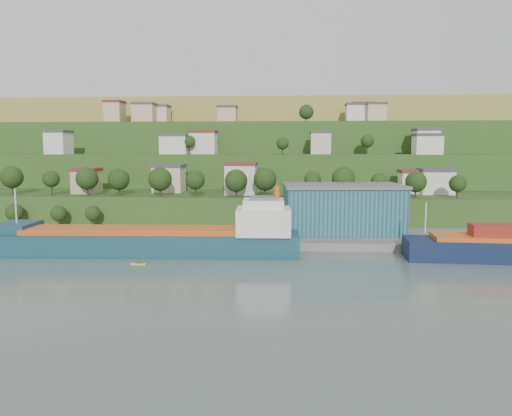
# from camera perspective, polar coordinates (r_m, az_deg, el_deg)

# --- Properties ---
(ground) EXTENTS (500.00, 500.00, 0.00)m
(ground) POSITION_cam_1_polar(r_m,az_deg,el_deg) (105.81, -6.40, -6.41)
(ground) COLOR #495954
(ground) RESTS_ON ground
(quay) EXTENTS (220.00, 26.00, 4.00)m
(quay) POSITION_cam_1_polar(r_m,az_deg,el_deg) (131.45, 4.50, -3.78)
(quay) COLOR slate
(quay) RESTS_ON ground
(pebble_beach) EXTENTS (40.00, 18.00, 2.40)m
(pebble_beach) POSITION_cam_1_polar(r_m,az_deg,el_deg) (145.85, -26.50, -3.43)
(pebble_beach) COLOR slate
(pebble_beach) RESTS_ON ground
(hillside) EXTENTS (360.00, 211.09, 96.00)m
(hillside) POSITION_cam_1_polar(r_m,az_deg,el_deg) (271.68, 0.15, 1.74)
(hillside) COLOR #284719
(hillside) RESTS_ON ground
(cargo_ship_near) EXTENTS (70.01, 14.41, 17.87)m
(cargo_ship_near) POSITION_cam_1_polar(r_m,az_deg,el_deg) (116.57, -11.29, -3.84)
(cargo_ship_near) COLOR #123445
(cargo_ship_near) RESTS_ON ground
(warehouse) EXTENTS (32.55, 21.66, 12.80)m
(warehouse) POSITION_cam_1_polar(r_m,az_deg,el_deg) (133.78, 9.81, -0.02)
(warehouse) COLOR navy
(warehouse) RESTS_ON quay
(caravan) EXTENTS (7.03, 3.27, 3.20)m
(caravan) POSITION_cam_1_polar(r_m,az_deg,el_deg) (146.06, -26.55, -2.31)
(caravan) COLOR white
(caravan) RESTS_ON pebble_beach
(dinghy) EXTENTS (4.54, 3.06, 0.85)m
(dinghy) POSITION_cam_1_polar(r_m,az_deg,el_deg) (138.81, -22.59, -3.04)
(dinghy) COLOR silver
(dinghy) RESTS_ON pebble_beach
(kayak_orange) EXTENTS (3.40, 1.24, 0.84)m
(kayak_orange) POSITION_cam_1_polar(r_m,az_deg,el_deg) (116.08, -17.78, -5.39)
(kayak_orange) COLOR orange
(kayak_orange) RESTS_ON ground
(kayak_yellow) EXTENTS (3.31, 0.88, 0.82)m
(kayak_yellow) POSITION_cam_1_polar(r_m,az_deg,el_deg) (107.78, -13.31, -6.18)
(kayak_yellow) COLOR yellow
(kayak_yellow) RESTS_ON ground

